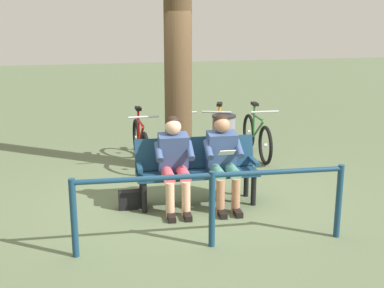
# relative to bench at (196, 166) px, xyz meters

# --- Properties ---
(ground_plane) EXTENTS (40.00, 40.00, 0.00)m
(ground_plane) POSITION_rel_bench_xyz_m (0.10, -0.09, -0.51)
(ground_plane) COLOR #566647
(bench) EXTENTS (1.63, 0.57, 0.87)m
(bench) POSITION_rel_bench_xyz_m (0.00, 0.00, 0.00)
(bench) COLOR navy
(bench) RESTS_ON ground
(person_reading) EXTENTS (0.51, 0.78, 1.20)m
(person_reading) POSITION_rel_bench_xyz_m (-0.31, 0.18, 0.16)
(person_reading) COLOR #334772
(person_reading) RESTS_ON ground
(person_companion) EXTENTS (0.51, 0.78, 1.20)m
(person_companion) POSITION_rel_bench_xyz_m (0.33, 0.14, 0.16)
(person_companion) COLOR #334772
(person_companion) RESTS_ON ground
(handbag) EXTENTS (0.30, 0.15, 0.24)m
(handbag) POSITION_rel_bench_xyz_m (0.89, 0.03, -0.39)
(handbag) COLOR black
(handbag) RESTS_ON ground
(tree_trunk) EXTENTS (0.43, 0.43, 3.93)m
(tree_trunk) POSITION_rel_bench_xyz_m (-0.08, -1.48, 1.46)
(tree_trunk) COLOR #4C3823
(tree_trunk) RESTS_ON ground
(litter_bin) EXTENTS (0.40, 0.40, 0.86)m
(litter_bin) POSITION_rel_bench_xyz_m (-0.86, -1.53, -0.08)
(litter_bin) COLOR slate
(litter_bin) RESTS_ON ground
(bicycle_silver) EXTENTS (0.48, 1.68, 0.94)m
(bicycle_silver) POSITION_rel_bench_xyz_m (-1.59, -1.93, -0.15)
(bicycle_silver) COLOR black
(bicycle_silver) RESTS_ON ground
(bicycle_purple) EXTENTS (0.71, 1.59, 0.94)m
(bicycle_purple) POSITION_rel_bench_xyz_m (-0.93, -2.08, -0.15)
(bicycle_purple) COLOR black
(bicycle_purple) RESTS_ON ground
(bicycle_orange) EXTENTS (0.48, 1.68, 0.94)m
(bicycle_orange) POSITION_rel_bench_xyz_m (-0.21, -2.18, -0.15)
(bicycle_orange) COLOR black
(bicycle_orange) RESTS_ON ground
(bicycle_red) EXTENTS (0.48, 1.68, 0.94)m
(bicycle_red) POSITION_rel_bench_xyz_m (0.46, -1.98, -0.15)
(bicycle_red) COLOR black
(bicycle_red) RESTS_ON ground
(railing_fence) EXTENTS (2.96, 0.28, 0.85)m
(railing_fence) POSITION_rel_bench_xyz_m (0.17, 1.34, 0.08)
(railing_fence) COLOR navy
(railing_fence) RESTS_ON ground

